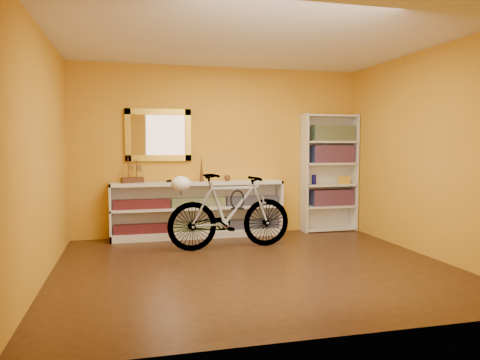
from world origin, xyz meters
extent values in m
cube|color=black|center=(0.00, 0.00, -0.01)|extent=(4.50, 4.00, 0.01)
cube|color=silver|center=(0.00, 0.00, 2.60)|extent=(4.50, 4.00, 0.01)
cube|color=orange|center=(0.00, 2.00, 1.30)|extent=(4.50, 0.01, 2.60)
cube|color=orange|center=(-2.25, 0.00, 1.30)|extent=(0.01, 4.00, 2.60)
cube|color=orange|center=(2.25, 0.00, 1.30)|extent=(0.01, 4.00, 2.60)
cube|color=olive|center=(-0.95, 1.97, 1.55)|extent=(0.98, 0.06, 0.78)
cube|color=silver|center=(0.90, 1.99, 0.25)|extent=(0.09, 0.02, 0.09)
cube|color=black|center=(-0.37, 1.79, 0.17)|extent=(2.50, 0.13, 0.14)
cube|color=navy|center=(-0.37, 1.79, 0.54)|extent=(2.50, 0.13, 0.14)
imported|color=black|center=(-0.80, 1.81, 0.85)|extent=(0.00, 0.00, 0.00)
cone|color=brown|center=(-0.32, 1.81, 1.04)|extent=(0.07, 0.07, 0.39)
sphere|color=brown|center=(0.07, 1.81, 0.90)|extent=(0.09, 0.09, 0.09)
cube|color=maroon|center=(1.83, 1.84, 0.55)|extent=(0.70, 0.22, 0.26)
cube|color=maroon|center=(1.83, 1.84, 1.25)|extent=(0.70, 0.22, 0.28)
cube|color=navy|center=(1.83, 1.84, 1.59)|extent=(0.70, 0.22, 0.25)
cylinder|color=navy|center=(1.50, 1.82, 0.85)|extent=(0.07, 0.07, 0.16)
cube|color=maroon|center=(1.58, 1.87, 1.55)|extent=(0.17, 0.17, 0.16)
cube|color=yellow|center=(2.03, 1.80, 0.83)|extent=(0.17, 0.12, 0.13)
imported|color=silver|center=(-0.07, 0.95, 0.51)|extent=(0.56, 1.77, 1.02)
ellipsoid|color=white|center=(-0.74, 0.91, 0.90)|extent=(0.26, 0.25, 0.20)
torus|color=black|center=(0.03, 0.96, 0.67)|extent=(0.20, 0.02, 0.20)
camera|label=1|loc=(-1.40, -4.95, 1.40)|focal=33.91mm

